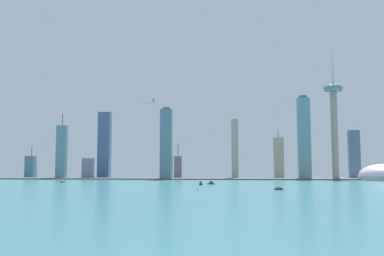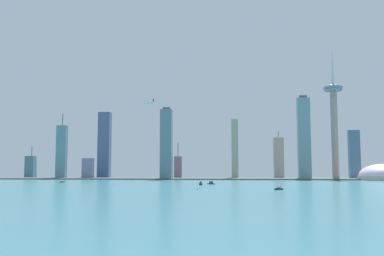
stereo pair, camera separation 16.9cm
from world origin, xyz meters
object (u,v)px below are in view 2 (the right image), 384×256
Objects in this scene: skyscraper_1 at (235,149)px; boat_5 at (211,183)px; observation_tower at (334,111)px; skyscraper_7 at (304,138)px; channel_buoy_2 at (114,184)px; boat_2 at (279,189)px; skyscraper_6 at (88,169)px; airplane at (149,103)px; skyscraper_0 at (354,154)px; skyscraper_4 at (31,167)px; skyscraper_3 at (62,152)px; boat_4 at (62,182)px; skyscraper_9 at (178,167)px; boat_0 at (201,184)px; skyscraper_2 at (104,145)px; stadium_dome at (383,176)px; channel_buoy_0 at (198,189)px; skyscraper_8 at (279,158)px; skyscraper_5 at (166,144)px.

skyscraper_1 is 11.17× the size of boat_5.
skyscraper_7 is at bearing 172.46° from observation_tower.
skyscraper_7 reaches higher than channel_buoy_2.
boat_2 reaches higher than boat_5.
skyscraper_6 is 193.38m from airplane.
skyscraper_0 reaches higher than skyscraper_4.
skyscraper_3 is at bearing -178.65° from observation_tower.
skyscraper_0 is 0.82× the size of skyscraper_1.
boat_4 is (-437.68, -213.63, -85.86)m from skyscraper_7.
channel_buoy_2 is (133.11, -283.67, -20.86)m from skyscraper_6.
skyscraper_4 is at bearing 173.07° from skyscraper_9.
channel_buoy_2 is at bearing -55.63° from skyscraper_3.
boat_0 reaches higher than boat_4.
skyscraper_1 is 0.86× the size of skyscraper_2.
boat_5 is at bearing -37.88° from skyscraper_4.
stadium_dome is 659.53m from skyscraper_3.
channel_buoy_2 is 0.07× the size of airplane.
skyscraper_2 is at bearing 169.86° from stadium_dome.
channel_buoy_0 is (-259.96, -409.89, -141.48)m from observation_tower.
stadium_dome is 219.29m from skyscraper_8.
airplane is (133.64, -16.52, 138.80)m from skyscraper_6.
skyscraper_6 is 0.42× the size of skyscraper_8.
skyscraper_2 is at bearing 117.74° from channel_buoy_0.
skyscraper_7 reaches higher than skyscraper_6.
skyscraper_9 is (173.58, -19.55, -51.24)m from skyscraper_2.
skyscraper_9 is 473.26m from boat_2.
stadium_dome is 9.53× the size of boat_2.
skyscraper_3 is at bearing -135.24° from skyscraper_2.
airplane is (-125.04, 264.90, 158.95)m from boat_0.
skyscraper_5 is 270.71m from boat_0.
stadium_dome is at bearing -0.63° from skyscraper_5.
boat_2 is (353.56, -396.97, -20.63)m from skyscraper_6.
skyscraper_0 is at bearing 23.67° from skyscraper_7.
skyscraper_9 is (189.47, 46.31, 2.74)m from skyscraper_6.
observation_tower is 162.32m from stadium_dome.
skyscraper_6 is 1.45× the size of airplane.
skyscraper_3 reaches higher than boat_4.
skyscraper_2 is at bearing 173.43° from observation_tower.
stadium_dome is 527.46m from channel_buoy_2.
skyscraper_0 is 9.13× the size of boat_5.
skyscraper_3 is at bearing -167.97° from skyscraper_9.
boat_5 is at bearing 155.23° from airplane.
channel_buoy_2 is at bearing -152.32° from stadium_dome.
skyscraper_1 is 57.46× the size of channel_buoy_2.
stadium_dome is at bearing -2.84° from skyscraper_3.
skyscraper_3 reaches higher than skyscraper_8.
observation_tower is at bearing -99.24° from boat_5.
boat_2 is (410.26, -390.85, -56.04)m from skyscraper_3.
airplane is (-466.52, 22.14, 152.95)m from stadium_dome.
skyscraper_4 is at bearing 29.96° from boat_0.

